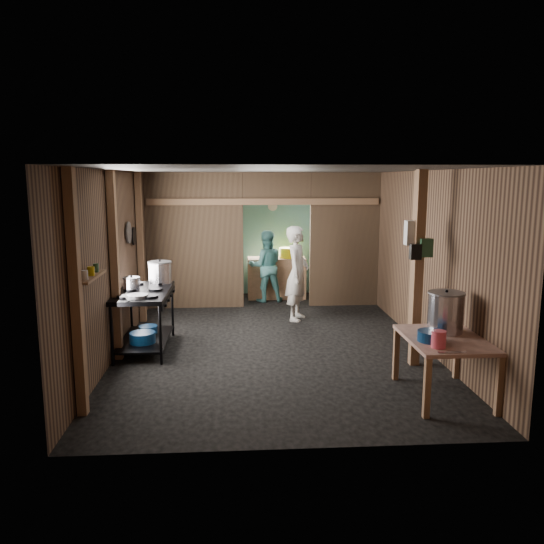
{
  "coord_description": "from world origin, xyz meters",
  "views": [
    {
      "loc": [
        -0.52,
        -8.12,
        2.48
      ],
      "look_at": [
        0.0,
        -0.2,
        1.1
      ],
      "focal_mm": 35.49,
      "sensor_mm": 36.0,
      "label": 1
    }
  ],
  "objects": [
    {
      "name": "floor",
      "position": [
        0.0,
        0.0,
        0.0
      ],
      "size": [
        4.5,
        7.0,
        0.0
      ],
      "primitive_type": "cube",
      "color": "black",
      "rests_on": "ground"
    },
    {
      "name": "ceiling",
      "position": [
        0.0,
        0.0,
        2.6
      ],
      "size": [
        4.5,
        7.0,
        0.0
      ],
      "primitive_type": "cube",
      "color": "#4D4A47",
      "rests_on": "ground"
    },
    {
      "name": "wall_back",
      "position": [
        0.0,
        3.5,
        1.3
      ],
      "size": [
        4.5,
        0.0,
        2.6
      ],
      "primitive_type": "cube",
      "color": "brown",
      "rests_on": "ground"
    },
    {
      "name": "wall_front",
      "position": [
        0.0,
        -3.5,
        1.3
      ],
      "size": [
        4.5,
        0.0,
        2.6
      ],
      "primitive_type": "cube",
      "color": "brown",
      "rests_on": "ground"
    },
    {
      "name": "wall_left",
      "position": [
        -2.25,
        0.0,
        1.3
      ],
      "size": [
        0.0,
        7.0,
        2.6
      ],
      "primitive_type": "cube",
      "color": "brown",
      "rests_on": "ground"
    },
    {
      "name": "wall_right",
      "position": [
        2.25,
        0.0,
        1.3
      ],
      "size": [
        0.0,
        7.0,
        2.6
      ],
      "primitive_type": "cube",
      "color": "brown",
      "rests_on": "ground"
    },
    {
      "name": "partition_left",
      "position": [
        -1.32,
        2.2,
        1.3
      ],
      "size": [
        1.85,
        0.1,
        2.6
      ],
      "primitive_type": "cube",
      "color": "brown",
      "rests_on": "floor"
    },
    {
      "name": "partition_right",
      "position": [
        1.57,
        2.2,
        1.3
      ],
      "size": [
        1.35,
        0.1,
        2.6
      ],
      "primitive_type": "cube",
      "color": "brown",
      "rests_on": "floor"
    },
    {
      "name": "partition_header",
      "position": [
        0.25,
        2.2,
        2.3
      ],
      "size": [
        1.3,
        0.1,
        0.6
      ],
      "primitive_type": "cube",
      "color": "brown",
      "rests_on": "wall_back"
    },
    {
      "name": "turquoise_panel",
      "position": [
        0.0,
        3.44,
        1.25
      ],
      "size": [
        4.4,
        0.06,
        2.5
      ],
      "primitive_type": "cube",
      "color": "#629C9A",
      "rests_on": "wall_back"
    },
    {
      "name": "back_counter",
      "position": [
        0.3,
        2.95,
        0.42
      ],
      "size": [
        1.2,
        0.5,
        0.85
      ],
      "primitive_type": "cube",
      "color": "#9E6D4C",
      "rests_on": "floor"
    },
    {
      "name": "wall_clock",
      "position": [
        0.25,
        3.4,
        1.9
      ],
      "size": [
        0.2,
        0.03,
        0.2
      ],
      "primitive_type": "cylinder",
      "rotation": [
        1.57,
        0.0,
        0.0
      ],
      "color": "silver",
      "rests_on": "wall_back"
    },
    {
      "name": "post_left_a",
      "position": [
        -2.18,
        -2.6,
        1.3
      ],
      "size": [
        0.1,
        0.12,
        2.6
      ],
      "primitive_type": "cube",
      "color": "#9E6D4C",
      "rests_on": "floor"
    },
    {
      "name": "post_left_b",
      "position": [
        -2.18,
        -0.8,
        1.3
      ],
      "size": [
        0.1,
        0.12,
        2.6
      ],
      "primitive_type": "cube",
      "color": "#9E6D4C",
      "rests_on": "floor"
    },
    {
      "name": "post_left_c",
      "position": [
        -2.18,
        1.2,
        1.3
      ],
      "size": [
        0.1,
        0.12,
        2.6
      ],
      "primitive_type": "cube",
      "color": "#9E6D4C",
      "rests_on": "floor"
    },
    {
      "name": "post_right",
      "position": [
        2.18,
        -0.2,
        1.3
      ],
      "size": [
        0.1,
        0.12,
        2.6
      ],
      "primitive_type": "cube",
      "color": "#9E6D4C",
      "rests_on": "floor"
    },
    {
      "name": "post_free",
      "position": [
        1.85,
        -1.3,
        1.3
      ],
      "size": [
        0.12,
        0.12,
        2.6
      ],
      "primitive_type": "cube",
      "color": "#9E6D4C",
      "rests_on": "floor"
    },
    {
      "name": "cross_beam",
      "position": [
        0.0,
        2.15,
        2.05
      ],
      "size": [
        4.4,
        0.12,
        0.12
      ],
      "primitive_type": "cube",
      "color": "#9E6D4C",
      "rests_on": "wall_left"
    },
    {
      "name": "pan_lid_big",
      "position": [
        -2.21,
        0.4,
        1.65
      ],
      "size": [
        0.03,
        0.34,
        0.34
      ],
      "primitive_type": "cylinder",
      "rotation": [
        0.0,
        1.57,
        0.0
      ],
      "color": "slate",
      "rests_on": "wall_left"
    },
    {
      "name": "pan_lid_small",
      "position": [
        -2.21,
        0.8,
        1.55
      ],
      "size": [
        0.03,
        0.3,
        0.3
      ],
      "primitive_type": "cylinder",
      "rotation": [
        0.0,
        1.57,
        0.0
      ],
      "color": "black",
      "rests_on": "wall_left"
    },
    {
      "name": "wall_shelf",
      "position": [
        -2.15,
        -2.1,
        1.4
      ],
      "size": [
        0.14,
        0.8,
        0.03
      ],
      "primitive_type": "cube",
      "color": "#9E6D4C",
      "rests_on": "wall_left"
    },
    {
      "name": "jar_white",
      "position": [
        -2.15,
        -2.35,
        1.47
      ],
      "size": [
        0.07,
        0.07,
        0.1
      ],
      "primitive_type": "cylinder",
      "color": "silver",
      "rests_on": "wall_shelf"
    },
    {
      "name": "jar_yellow",
      "position": [
        -2.15,
        -2.1,
        1.47
      ],
      "size": [
        0.08,
        0.08,
        0.1
      ],
      "primitive_type": "cylinder",
      "color": "gold",
      "rests_on": "wall_shelf"
    },
    {
      "name": "jar_green",
      "position": [
        -2.15,
        -1.88,
        1.47
      ],
      "size": [
        0.06,
        0.06,
        0.1
      ],
      "primitive_type": "cylinder",
      "color": "#265033",
      "rests_on": "wall_shelf"
    },
    {
      "name": "bag_white",
      "position": [
        1.8,
        -1.22,
        1.78
      ],
      "size": [
        0.22,
        0.15,
        0.32
      ],
      "primitive_type": "cube",
      "color": "silver",
      "rests_on": "post_free"
    },
    {
      "name": "bag_green",
      "position": [
        1.92,
        -1.36,
        1.6
      ],
      "size": [
        0.16,
        0.12,
        0.24
      ],
      "primitive_type": "cube",
      "color": "#265033",
      "rests_on": "post_free"
    },
    {
      "name": "bag_black",
      "position": [
        1.78,
        -1.38,
        1.55
      ],
      "size": [
        0.14,
        0.1,
        0.2
      ],
      "primitive_type": "cube",
      "color": "black",
      "rests_on": "post_free"
    },
    {
      "name": "gas_range",
      "position": [
        -1.88,
        -0.41,
        0.44
      ],
      "size": [
        0.77,
        1.5,
        0.88
      ],
      "primitive_type": null,
      "color": "black",
      "rests_on": "floor"
    },
    {
      "name": "prep_table",
      "position": [
        1.83,
        -2.38,
        0.35
      ],
      "size": [
        0.86,
        1.19,
        0.7
      ],
      "primitive_type": null,
      "color": "tan",
      "rests_on": "floor"
    },
    {
      "name": "stove_pot_large",
      "position": [
        -1.71,
        0.13,
        1.05
      ],
      "size": [
        0.45,
        0.45,
        0.36
      ],
      "primitive_type": null,
      "rotation": [
        0.0,
        0.0,
        0.29
      ],
      "color": "silver",
      "rests_on": "gas_range"
    },
    {
      "name": "stove_pot_med",
      "position": [
        -2.05,
        -0.38,
        0.97
      ],
      "size": [
        0.32,
        0.32,
        0.21
      ],
      "primitive_type": null,
      "rotation": [
        0.0,
        0.0,
        -0.38
      ],
      "color": "silver",
      "rests_on": "gas_range"
    },
    {
      "name": "frying_pan",
      "position": [
        -1.88,
        -0.89,
        0.91
      ],
      "size": [
        0.43,
        0.57,
        0.07
      ],
      "primitive_type": null,
      "rotation": [
        0.0,
        0.0,
        0.32
      ],
      "color": "slate",
      "rests_on": "gas_range"
    },
    {
      "name": "blue_tub_front",
      "position": [
        -1.88,
        -0.63,
        0.25
      ],
      "size": [
        0.37,
        0.37,
        0.15
      ],
      "primitive_type": "cylinder",
      "color": "navy",
      "rests_on": "gas_range"
    },
    {
      "name": "blue_tub_back",
      "position": [
        -1.88,
        -0.14,
        0.23
      ],
      "size": [
        0.28,
        0.28,
        0.11
      ],
      "primitive_type": "cylinder",
      "color": "navy",
      "rests_on": "gas_range"
    },
    {
      "name": "stock_pot",
      "position": [
        1.91,
        -2.15,
        0.93
      ],
      "size": [
        0.55,
        0.55,
        0.5
      ],
      "primitive_type": null,
      "rotation": [
        0.0,
        0.0,
        -0.36
      ],
      "color": "silver",
      "rests_on": "prep_table"
    },
    {
      "name": "wash_basin",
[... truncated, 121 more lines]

